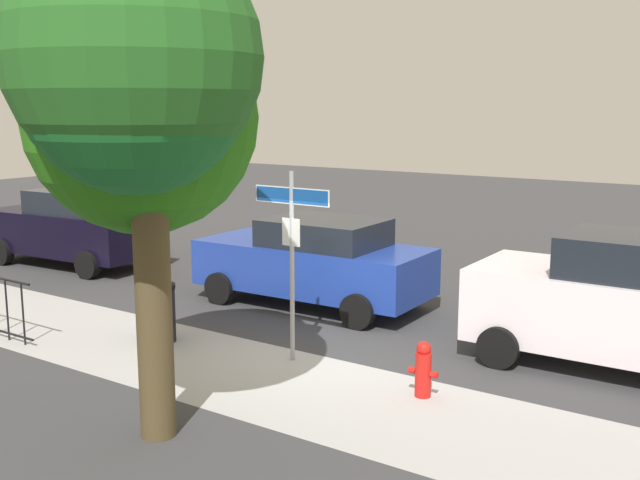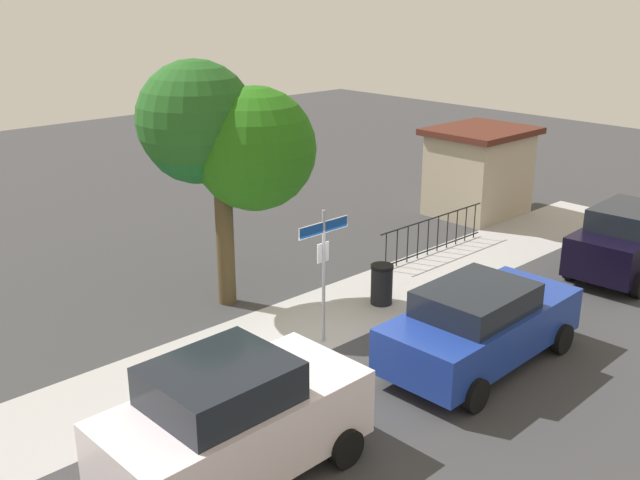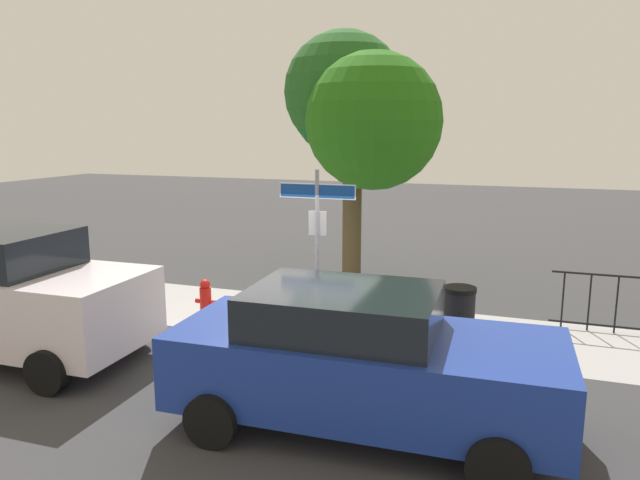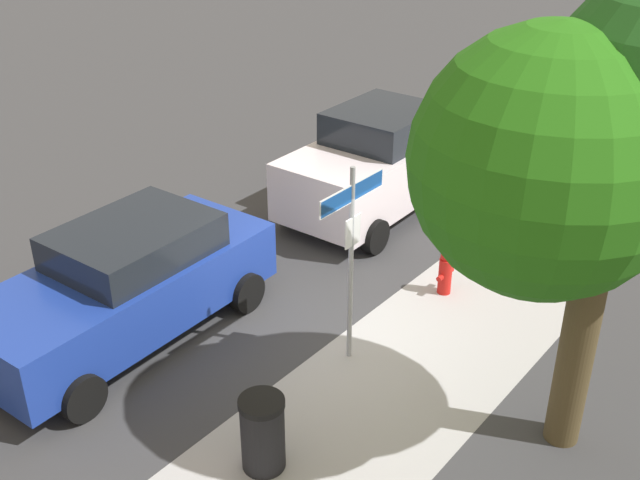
% 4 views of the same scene
% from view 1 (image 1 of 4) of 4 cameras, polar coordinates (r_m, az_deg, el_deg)
% --- Properties ---
extents(ground_plane, '(60.00, 60.00, 0.00)m').
position_cam_1_polar(ground_plane, '(12.01, 0.09, -8.77)').
color(ground_plane, '#38383A').
extents(sidewalk_strip, '(24.00, 2.60, 0.00)m').
position_cam_1_polar(sidewalk_strip, '(12.29, -11.22, -8.51)').
color(sidewalk_strip, '#A6A4A5').
rests_on(sidewalk_strip, ground_plane).
extents(street_sign, '(1.35, 0.07, 2.93)m').
position_cam_1_polar(street_sign, '(11.34, -2.15, 0.55)').
color(street_sign, '#9EA0A5').
rests_on(street_sign, ground_plane).
extents(shade_tree, '(3.67, 3.66, 5.74)m').
position_cam_1_polar(shade_tree, '(8.67, -13.61, 10.93)').
color(shade_tree, '#4B3E25').
rests_on(shade_tree, ground_plane).
extents(car_white, '(4.18, 2.20, 2.04)m').
position_cam_1_polar(car_white, '(12.06, 21.63, -4.41)').
color(car_white, white).
rests_on(car_white, ground_plane).
extents(car_blue, '(4.68, 2.21, 1.73)m').
position_cam_1_polar(car_blue, '(14.74, -0.42, -1.61)').
color(car_blue, '#1C3698').
rests_on(car_blue, ground_plane).
extents(car_black, '(4.50, 2.19, 1.88)m').
position_cam_1_polar(car_black, '(19.40, -18.27, 0.92)').
color(car_black, black).
rests_on(car_black, ground_plane).
extents(fire_hydrant, '(0.42, 0.22, 0.78)m').
position_cam_1_polar(fire_hydrant, '(10.40, 7.82, -9.68)').
color(fire_hydrant, red).
rests_on(fire_hydrant, ground_plane).
extents(trash_bin, '(0.55, 0.55, 0.98)m').
position_cam_1_polar(trash_bin, '(12.86, -12.05, -5.41)').
color(trash_bin, black).
rests_on(trash_bin, ground_plane).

